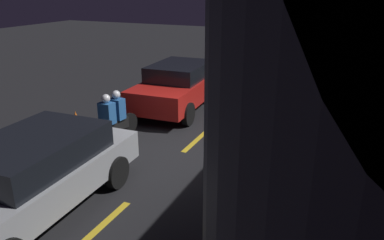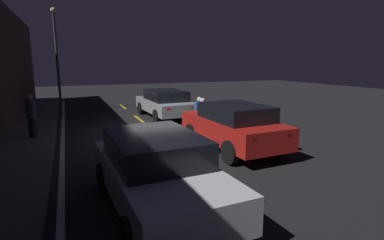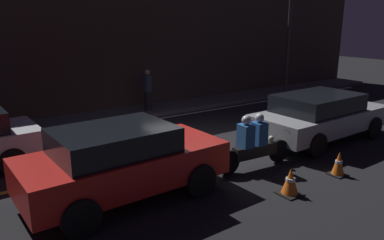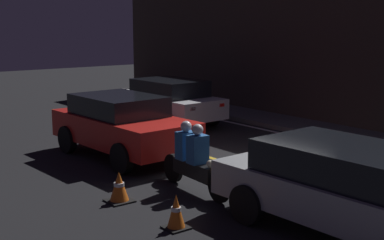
{
  "view_description": "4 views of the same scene",
  "coord_description": "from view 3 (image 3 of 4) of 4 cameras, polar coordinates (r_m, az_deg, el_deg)",
  "views": [
    {
      "loc": [
        7.63,
        3.64,
        3.91
      ],
      "look_at": [
        -0.22,
        0.14,
        0.8
      ],
      "focal_mm": 35.0,
      "sensor_mm": 36.0,
      "label": 1
    },
    {
      "loc": [
        -11.28,
        3.27,
        2.82
      ],
      "look_at": [
        -2.47,
        -0.42,
        0.98
      ],
      "focal_mm": 28.0,
      "sensor_mm": 36.0,
      "label": 2
    },
    {
      "loc": [
        -5.81,
        -8.17,
        3.51
      ],
      "look_at": [
        -0.18,
        0.13,
        0.83
      ],
      "focal_mm": 35.0,
      "sensor_mm": 36.0,
      "label": 3
    },
    {
      "loc": [
        8.19,
        -8.14,
        3.28
      ],
      "look_at": [
        -1.69,
        -0.49,
        0.98
      ],
      "focal_mm": 50.0,
      "sensor_mm": 36.0,
      "label": 4
    }
  ],
  "objects": [
    {
      "name": "lane_dash_e",
      "position": [
        16.42,
        24.64,
        1.27
      ],
      "size": [
        2.0,
        0.14,
        0.01
      ],
      "color": "gold",
      "rests_on": "ground"
    },
    {
      "name": "street_lamp",
      "position": [
        17.77,
        14.6,
        13.63
      ],
      "size": [
        0.28,
        0.28,
        5.76
      ],
      "color": "#333338",
      "rests_on": "ground"
    },
    {
      "name": "pedestrian",
      "position": [
        14.5,
        -6.75,
        4.61
      ],
      "size": [
        0.34,
        0.34,
        1.56
      ],
      "color": "black",
      "rests_on": "raised_curb"
    },
    {
      "name": "lane_dash_d",
      "position": [
        12.87,
        14.03,
        -1.29
      ],
      "size": [
        2.0,
        0.14,
        0.01
      ],
      "color": "gold",
      "rests_on": "ground"
    },
    {
      "name": "raised_curb",
      "position": [
        14.47,
        -9.45,
        1.02
      ],
      "size": [
        28.0,
        1.67,
        0.14
      ],
      "color": "#4C4C4F",
      "rests_on": "ground"
    },
    {
      "name": "ground_plane",
      "position": [
        10.62,
        1.2,
        -4.32
      ],
      "size": [
        56.0,
        56.0,
        0.0
      ],
      "primitive_type": "plane",
      "color": "black"
    },
    {
      "name": "traffic_cone_mid",
      "position": [
        9.4,
        21.44,
        -6.23
      ],
      "size": [
        0.38,
        0.38,
        0.57
      ],
      "color": "black",
      "rests_on": "ground"
    },
    {
      "name": "traffic_cone_near",
      "position": [
        8.09,
        14.75,
        -9.09
      ],
      "size": [
        0.46,
        0.46,
        0.58
      ],
      "color": "black",
      "rests_on": "ground"
    },
    {
      "name": "motorcycle",
      "position": [
        9.12,
        9.31,
        -3.56
      ],
      "size": [
        2.17,
        0.4,
        1.37
      ],
      "rotation": [
        0.0,
        0.0,
        -0.06
      ],
      "color": "black",
      "rests_on": "ground"
    },
    {
      "name": "hatchback_silver",
      "position": [
        11.8,
        18.94,
        0.71
      ],
      "size": [
        4.59,
        2.1,
        1.42
      ],
      "rotation": [
        0.0,
        0.0,
        0.03
      ],
      "color": "#9EA0A5",
      "rests_on": "ground"
    },
    {
      "name": "lane_dash_c",
      "position": [
        10.11,
        -3.46,
        -5.35
      ],
      "size": [
        2.0,
        0.14,
        0.01
      ],
      "color": "gold",
      "rests_on": "ground"
    },
    {
      "name": "taxi_red",
      "position": [
        7.6,
        -10.65,
        -6.06
      ],
      "size": [
        4.13,
        2.08,
        1.51
      ],
      "rotation": [
        0.0,
        0.0,
        0.05
      ],
      "color": "red",
      "rests_on": "ground"
    },
    {
      "name": "building_front",
      "position": [
        14.98,
        -11.5,
        11.4
      ],
      "size": [
        28.0,
        0.3,
        5.3
      ],
      "color": "#382D28",
      "rests_on": "ground"
    },
    {
      "name": "lane_solid_kerb",
      "position": [
        13.54,
        -7.5,
        -0.17
      ],
      "size": [
        25.2,
        0.14,
        0.01
      ],
      "color": "silver",
      "rests_on": "ground"
    }
  ]
}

